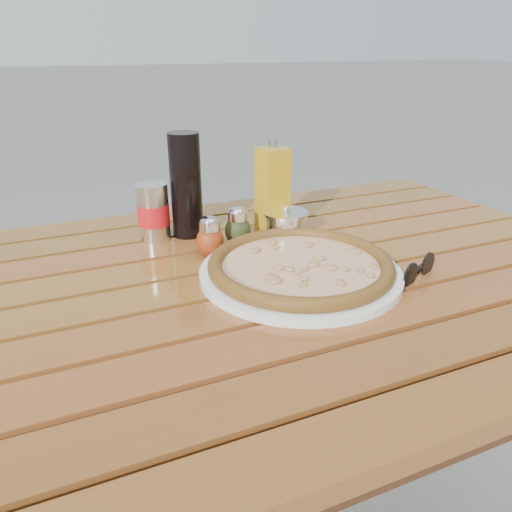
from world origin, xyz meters
name	(u,v)px	position (x,y,z in m)	size (l,w,h in m)	color
table	(260,312)	(0.00, 0.00, 0.67)	(1.40, 0.90, 0.75)	#33190B
plate	(300,273)	(0.06, -0.03, 0.76)	(0.36, 0.36, 0.01)	white
pizza	(300,265)	(0.06, -0.03, 0.77)	(0.41, 0.41, 0.03)	#FDDEB5
pepper_shaker	(210,237)	(-0.05, 0.12, 0.79)	(0.07, 0.07, 0.08)	#A33812
oregano_shaker	(238,227)	(0.02, 0.16, 0.79)	(0.06, 0.06, 0.08)	#38431B
dark_bottle	(186,185)	(-0.06, 0.25, 0.86)	(0.07, 0.07, 0.22)	black
soda_can	(153,213)	(-0.13, 0.26, 0.81)	(0.08, 0.08, 0.12)	silver
olive_oil_cruet	(272,192)	(0.11, 0.17, 0.85)	(0.06, 0.06, 0.21)	#BB8B14
parmesan_tin	(285,224)	(0.13, 0.15, 0.78)	(0.12, 0.12, 0.07)	silver
sunglasses	(418,270)	(0.25, -0.12, 0.77)	(0.11, 0.06, 0.04)	black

